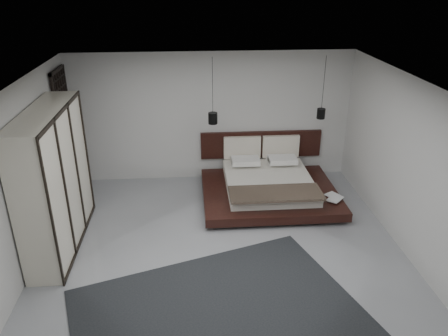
{
  "coord_description": "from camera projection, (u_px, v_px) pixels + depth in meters",
  "views": [
    {
      "loc": [
        -0.46,
        -6.01,
        4.26
      ],
      "look_at": [
        0.12,
        1.2,
        1.0
      ],
      "focal_mm": 35.0,
      "sensor_mm": 36.0,
      "label": 1
    }
  ],
  "objects": [
    {
      "name": "wall_left",
      "position": [
        21.0,
        184.0,
        6.45
      ],
      "size": [
        0.0,
        6.0,
        6.0
      ],
      "primitive_type": "plane",
      "rotation": [
        1.57,
        0.0,
        1.57
      ],
      "color": "beige",
      "rests_on": "floor"
    },
    {
      "name": "floor",
      "position": [
        223.0,
        253.0,
        7.24
      ],
      "size": [
        6.0,
        6.0,
        0.0
      ],
      "primitive_type": "plane",
      "color": "#96999E",
      "rests_on": "ground"
    },
    {
      "name": "bed",
      "position": [
        268.0,
        184.0,
        8.95
      ],
      "size": [
        2.68,
        2.35,
        1.06
      ],
      "color": "black",
      "rests_on": "floor"
    },
    {
      "name": "rug",
      "position": [
        220.0,
        317.0,
        5.88
      ],
      "size": [
        4.45,
        3.76,
        0.02
      ],
      "primitive_type": "cube",
      "rotation": [
        0.0,
        0.0,
        0.32
      ],
      "color": "black",
      "rests_on": "floor"
    },
    {
      "name": "pendant_right",
      "position": [
        321.0,
        113.0,
        8.84
      ],
      "size": [
        0.17,
        0.17,
        1.27
      ],
      "color": "black",
      "rests_on": "ceiling"
    },
    {
      "name": "wall_back",
      "position": [
        212.0,
        117.0,
        9.4
      ],
      "size": [
        6.0,
        0.0,
        6.0
      ],
      "primitive_type": "plane",
      "rotation": [
        1.57,
        0.0,
        0.0
      ],
      "color": "beige",
      "rests_on": "floor"
    },
    {
      "name": "wardrobe",
      "position": [
        54.0,
        181.0,
        7.06
      ],
      "size": [
        0.57,
        2.4,
        2.35
      ],
      "color": "beige",
      "rests_on": "floor"
    },
    {
      "name": "pendant_left",
      "position": [
        213.0,
        118.0,
        8.7
      ],
      "size": [
        0.19,
        0.19,
        1.32
      ],
      "color": "black",
      "rests_on": "ceiling"
    },
    {
      "name": "ceiling",
      "position": [
        223.0,
        86.0,
        6.1
      ],
      "size": [
        6.0,
        6.0,
        0.0
      ],
      "primitive_type": "plane",
      "rotation": [
        3.14,
        0.0,
        0.0
      ],
      "color": "white",
      "rests_on": "wall_back"
    },
    {
      "name": "wall_right",
      "position": [
        412.0,
        170.0,
        6.89
      ],
      "size": [
        0.0,
        6.0,
        6.0
      ],
      "primitive_type": "plane",
      "rotation": [
        1.57,
        0.0,
        -1.57
      ],
      "color": "beige",
      "rests_on": "floor"
    },
    {
      "name": "lattice_screen",
      "position": [
        67.0,
        134.0,
        8.73
      ],
      "size": [
        0.05,
        0.9,
        2.6
      ],
      "primitive_type": "cube",
      "color": "black",
      "rests_on": "floor"
    },
    {
      "name": "wall_front",
      "position": [
        248.0,
        318.0,
        3.94
      ],
      "size": [
        6.0,
        0.0,
        6.0
      ],
      "primitive_type": "plane",
      "rotation": [
        -1.57,
        0.0,
        0.0
      ],
      "color": "beige",
      "rests_on": "floor"
    },
    {
      "name": "book_lower",
      "position": [
        330.0,
        198.0,
        8.45
      ],
      "size": [
        0.36,
        0.39,
        0.03
      ],
      "primitive_type": "imported",
      "rotation": [
        0.0,
        0.0,
        0.53
      ],
      "color": "#99724C",
      "rests_on": "bed"
    },
    {
      "name": "book_upper",
      "position": [
        329.0,
        197.0,
        8.41
      ],
      "size": [
        0.38,
        0.38,
        0.02
      ],
      "primitive_type": "imported",
      "rotation": [
        0.0,
        0.0,
        -0.77
      ],
      "color": "#99724C",
      "rests_on": "book_lower"
    }
  ]
}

